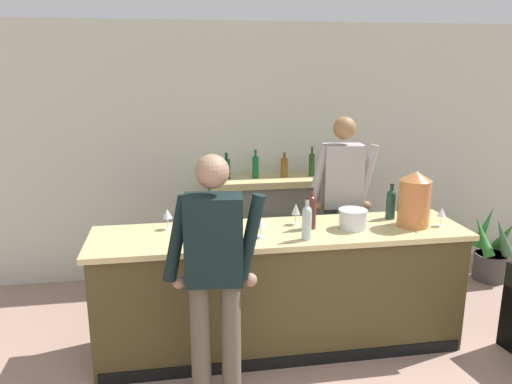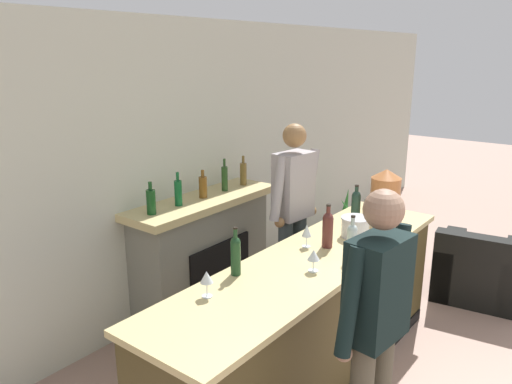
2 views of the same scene
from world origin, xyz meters
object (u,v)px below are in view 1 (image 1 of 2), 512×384
object	(u,v)px
ice_bucket_steel	(353,219)
wine_bottle_merlot_tall	(210,208)
fireplace_stone	(282,226)
wine_bottle_rose_blush	(307,221)
wine_glass_front_left	(167,215)
potted_plant_corner	(491,253)
wine_glass_mid_counter	(296,210)
person_bartender	(341,203)
person_customer	(215,277)
wine_bottle_port_short	(391,203)
copper_dispenser	(414,199)
wine_bottle_riesling_slim	(311,210)
wine_glass_back_row	(261,223)
wine_glass_front_right	(442,213)

from	to	relation	value
ice_bucket_steel	wine_bottle_merlot_tall	bearing A→B (deg)	165.21
fireplace_stone	wine_bottle_rose_blush	xyz separation A→B (m)	(-0.18, -1.64, 0.58)
wine_bottle_rose_blush	wine_glass_front_left	bearing A→B (deg)	157.79
wine_bottle_merlot_tall	wine_glass_front_left	bearing A→B (deg)	-169.40
potted_plant_corner	wine_glass_front_left	xyz separation A→B (m)	(-3.47, -0.74, 0.84)
fireplace_stone	wine_glass_mid_counter	world-z (taller)	fireplace_stone
person_bartender	ice_bucket_steel	xyz separation A→B (m)	(-0.14, -0.69, 0.07)
person_customer	wine_bottle_port_short	xyz separation A→B (m)	(1.60, 0.93, 0.16)
copper_dispenser	wine_bottle_rose_blush	xyz separation A→B (m)	(-0.95, -0.18, -0.09)
wine_bottle_riesling_slim	wine_glass_front_left	bearing A→B (deg)	171.62
wine_glass_back_row	wine_glass_mid_counter	bearing A→B (deg)	38.28
wine_glass_mid_counter	wine_glass_front_left	distance (m)	1.05
wine_bottle_rose_blush	wine_glass_front_right	size ratio (longest dim) A/B	2.10
copper_dispenser	wine_glass_back_row	world-z (taller)	copper_dispenser
wine_bottle_port_short	wine_glass_back_row	bearing A→B (deg)	-166.19
wine_bottle_port_short	wine_bottle_rose_blush	world-z (taller)	wine_bottle_rose_blush
person_customer	wine_glass_front_left	distance (m)	1.01
potted_plant_corner	wine_bottle_port_short	distance (m)	1.95
person_bartender	wine_bottle_port_short	bearing A→B (deg)	-60.24
wine_bottle_rose_blush	wine_bottle_riesling_slim	world-z (taller)	wine_bottle_riesling_slim
copper_dispenser	wine_bottle_riesling_slim	bearing A→B (deg)	174.56
wine_bottle_port_short	wine_glass_back_row	xyz separation A→B (m)	(-1.19, -0.29, -0.03)
wine_glass_mid_counter	wine_bottle_riesling_slim	bearing A→B (deg)	-52.54
copper_dispenser	wine_glass_back_row	bearing A→B (deg)	-177.06
wine_bottle_rose_blush	wine_glass_front_left	size ratio (longest dim) A/B	1.98
ice_bucket_steel	wine_bottle_merlot_tall	xyz separation A→B (m)	(-1.13, 0.30, 0.07)
potted_plant_corner	fireplace_stone	bearing A→B (deg)	168.01
wine_bottle_rose_blush	wine_bottle_riesling_slim	xyz separation A→B (m)	(0.10, 0.26, 0.00)
person_customer	copper_dispenser	world-z (taller)	person_customer
wine_bottle_port_short	wine_glass_front_right	bearing A→B (deg)	-39.33
wine_bottle_merlot_tall	wine_bottle_rose_blush	distance (m)	0.85
wine_bottle_port_short	wine_glass_front_left	bearing A→B (deg)	179.30
ice_bucket_steel	wine_bottle_port_short	xyz separation A→B (m)	(0.42, 0.21, 0.06)
fireplace_stone	wine_bottle_riesling_slim	distance (m)	1.50
person_customer	wine_glass_mid_counter	distance (m)	1.19
wine_glass_mid_counter	wine_glass_front_right	distance (m)	1.19
ice_bucket_steel	wine_bottle_rose_blush	world-z (taller)	wine_bottle_rose_blush
wine_bottle_merlot_tall	wine_bottle_rose_blush	size ratio (longest dim) A/B	1.01
fireplace_stone	wine_glass_front_right	distance (m)	1.89
person_bartender	wine_glass_front_left	distance (m)	1.69
fireplace_stone	wine_glass_back_row	xyz separation A→B (m)	(-0.51, -1.53, 0.55)
potted_plant_corner	ice_bucket_steel	distance (m)	2.36
fireplace_stone	person_bartender	world-z (taller)	person_bartender
fireplace_stone	wine_glass_mid_counter	size ratio (longest dim) A/B	8.93
potted_plant_corner	wine_bottle_rose_blush	xyz separation A→B (m)	(-2.43, -1.16, 0.86)
wine_bottle_port_short	wine_bottle_merlot_tall	size ratio (longest dim) A/B	0.92
potted_plant_corner	ice_bucket_steel	bearing A→B (deg)	-154.04
person_bartender	wine_glass_back_row	bearing A→B (deg)	-139.83
wine_bottle_rose_blush	potted_plant_corner	bearing A→B (deg)	25.56
copper_dispenser	person_customer	bearing A→B (deg)	-157.46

